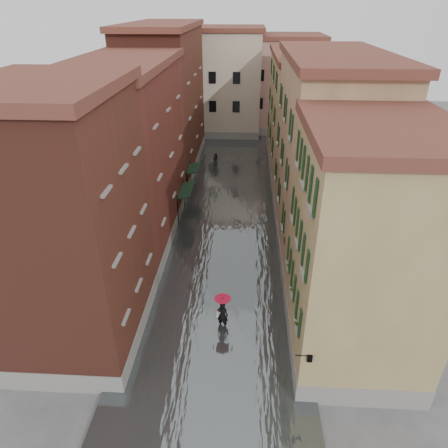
# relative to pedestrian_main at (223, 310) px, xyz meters

# --- Properties ---
(ground) EXTENTS (120.00, 120.00, 0.00)m
(ground) POSITION_rel_pedestrian_main_xyz_m (-0.36, 1.25, -1.23)
(ground) COLOR #535355
(ground) RESTS_ON ground
(floodwater) EXTENTS (10.00, 60.00, 0.20)m
(floodwater) POSITION_rel_pedestrian_main_xyz_m (-0.36, 14.25, -1.13)
(floodwater) COLOR #484F50
(floodwater) RESTS_ON ground
(building_left_near) EXTENTS (6.00, 8.00, 13.00)m
(building_left_near) POSITION_rel_pedestrian_main_xyz_m (-7.36, -0.75, 5.27)
(building_left_near) COLOR brown
(building_left_near) RESTS_ON ground
(building_left_mid) EXTENTS (6.00, 14.00, 12.50)m
(building_left_mid) POSITION_rel_pedestrian_main_xyz_m (-7.36, 10.25, 5.02)
(building_left_mid) COLOR #5B2D1C
(building_left_mid) RESTS_ON ground
(building_left_far) EXTENTS (6.00, 16.00, 14.00)m
(building_left_far) POSITION_rel_pedestrian_main_xyz_m (-7.36, 25.25, 5.77)
(building_left_far) COLOR brown
(building_left_far) RESTS_ON ground
(building_right_near) EXTENTS (6.00, 8.00, 11.50)m
(building_right_near) POSITION_rel_pedestrian_main_xyz_m (6.64, -0.75, 4.52)
(building_right_near) COLOR olive
(building_right_near) RESTS_ON ground
(building_right_mid) EXTENTS (6.00, 14.00, 13.00)m
(building_right_mid) POSITION_rel_pedestrian_main_xyz_m (6.64, 10.25, 5.27)
(building_right_mid) COLOR tan
(building_right_mid) RESTS_ON ground
(building_right_far) EXTENTS (6.00, 16.00, 11.50)m
(building_right_far) POSITION_rel_pedestrian_main_xyz_m (6.64, 25.25, 4.52)
(building_right_far) COLOR olive
(building_right_far) RESTS_ON ground
(building_end_cream) EXTENTS (12.00, 9.00, 13.00)m
(building_end_cream) POSITION_rel_pedestrian_main_xyz_m (-3.36, 39.25, 5.27)
(building_end_cream) COLOR beige
(building_end_cream) RESTS_ON ground
(building_end_pink) EXTENTS (10.00, 9.00, 12.00)m
(building_end_pink) POSITION_rel_pedestrian_main_xyz_m (5.64, 41.25, 4.77)
(building_end_pink) COLOR tan
(building_end_pink) RESTS_ON ground
(awning_near) EXTENTS (1.09, 3.38, 2.80)m
(awning_near) POSITION_rel_pedestrian_main_xyz_m (-3.84, 13.11, 1.24)
(awning_near) COLOR black
(awning_near) RESTS_ON ground
(awning_far) EXTENTS (1.09, 2.73, 2.80)m
(awning_far) POSITION_rel_pedestrian_main_xyz_m (-3.85, 18.04, 1.23)
(awning_far) COLOR black
(awning_far) RESTS_ON ground
(wall_lantern) EXTENTS (0.71, 0.22, 0.35)m
(wall_lantern) POSITION_rel_pedestrian_main_xyz_m (3.97, -4.75, 1.77)
(wall_lantern) COLOR black
(wall_lantern) RESTS_ON ground
(window_planters) EXTENTS (0.59, 10.46, 0.84)m
(window_planters) POSITION_rel_pedestrian_main_xyz_m (3.76, 1.82, 2.28)
(window_planters) COLOR #9C3D33
(window_planters) RESTS_ON ground
(pedestrian_main) EXTENTS (0.94, 0.94, 2.06)m
(pedestrian_main) POSITION_rel_pedestrian_main_xyz_m (0.00, 0.00, 0.00)
(pedestrian_main) COLOR black
(pedestrian_main) RESTS_ON ground
(pedestrian_far) EXTENTS (0.79, 0.63, 1.57)m
(pedestrian_far) POSITION_rel_pedestrian_main_xyz_m (-2.24, 25.16, -0.45)
(pedestrian_far) COLOR black
(pedestrian_far) RESTS_ON ground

